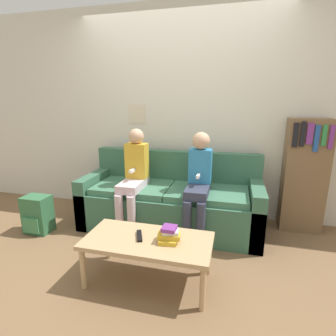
% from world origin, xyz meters
% --- Properties ---
extents(ground_plane, '(10.00, 10.00, 0.00)m').
position_xyz_m(ground_plane, '(0.00, 0.00, 0.00)').
color(ground_plane, brown).
extents(wall_back, '(8.00, 0.06, 2.60)m').
position_xyz_m(wall_back, '(-0.00, 0.99, 1.30)').
color(wall_back, silver).
rests_on(wall_back, ground_plane).
extents(couch, '(2.06, 0.78, 0.87)m').
position_xyz_m(couch, '(0.00, 0.50, 0.30)').
color(couch, '#38664C').
rests_on(couch, ground_plane).
extents(coffee_table, '(1.03, 0.50, 0.39)m').
position_xyz_m(coffee_table, '(0.06, -0.52, 0.35)').
color(coffee_table, tan).
rests_on(coffee_table, ground_plane).
extents(person_left, '(0.24, 0.54, 1.17)m').
position_xyz_m(person_left, '(-0.39, 0.32, 0.66)').
color(person_left, silver).
rests_on(person_left, ground_plane).
extents(person_right, '(0.24, 0.54, 1.15)m').
position_xyz_m(person_right, '(0.35, 0.32, 0.66)').
color(person_right, '#33384C').
rests_on(person_right, ground_plane).
extents(tv_remote, '(0.10, 0.17, 0.02)m').
position_xyz_m(tv_remote, '(-0.02, -0.51, 0.40)').
color(tv_remote, black).
rests_on(tv_remote, coffee_table).
extents(book_stack, '(0.19, 0.17, 0.13)m').
position_xyz_m(book_stack, '(0.23, -0.52, 0.44)').
color(book_stack, gold).
rests_on(book_stack, coffee_table).
extents(bookshelf, '(0.45, 0.28, 1.28)m').
position_xyz_m(bookshelf, '(1.48, 0.81, 0.65)').
color(bookshelf, brown).
rests_on(bookshelf, ground_plane).
extents(backpack, '(0.29, 0.24, 0.43)m').
position_xyz_m(backpack, '(-1.43, -0.02, 0.21)').
color(backpack, '#336B42').
rests_on(backpack, ground_plane).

